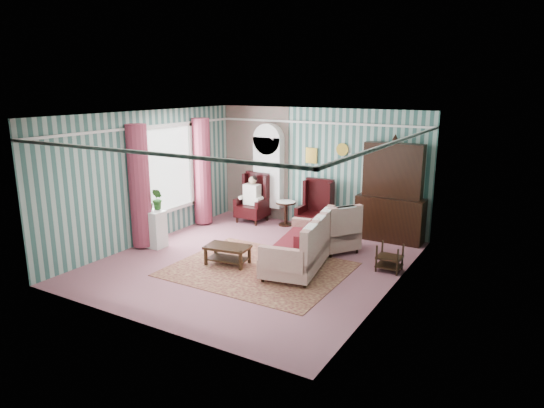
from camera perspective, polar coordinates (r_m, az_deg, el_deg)
The scene contains 17 objects.
floor at distance 9.73m, azimuth -2.17°, elevation -6.81°, with size 6.00×6.00×0.00m, color #975762.
room_shell at distance 9.70m, azimuth -4.81°, elevation 5.36°, with size 5.53×6.02×2.91m.
bookcase at distance 12.44m, azimuth -0.44°, elevation 3.16°, with size 0.80×0.28×2.24m, color silver.
dresser_hutch at distance 11.04m, azimuth 13.88°, elevation 1.68°, with size 1.50×0.56×2.36m, color black.
wingback_left at distance 12.35m, azimuth -2.35°, elevation 0.72°, with size 0.76×0.80×1.25m, color black.
wingback_right at distance 11.53m, azimuth 4.99°, elevation -0.29°, with size 0.76×0.80×1.25m, color black.
seated_woman at distance 12.36m, azimuth -2.35°, elevation 0.56°, with size 0.44×0.40×1.18m, color silver, non-canonical shape.
round_side_table at distance 12.11m, azimuth 1.63°, elevation -1.13°, with size 0.50×0.50×0.60m, color black.
nest_table at distance 9.45m, azimuth 13.67°, elevation -6.11°, with size 0.45×0.38×0.54m, color black.
plant_stand at distance 10.81m, azimuth -13.87°, elevation -2.84°, with size 0.55×0.35×0.80m, color silver.
rug at distance 9.34m, azimuth -1.60°, elevation -7.67°, with size 3.20×2.60×0.01m, color #51221B.
sofa at distance 9.29m, azimuth 3.17°, elevation -4.37°, with size 2.09×0.96×1.06m, color #B8A98E.
floral_armchair at distance 10.27m, azimuth 7.55°, elevation -2.78°, with size 0.86×0.75×1.02m, color beige.
coffee_table at distance 9.56m, azimuth -5.24°, elevation -6.02°, with size 0.85×0.51×0.38m, color black.
potted_plant_a at distance 10.67m, azimuth -14.62°, elevation 0.22°, with size 0.36×0.31×0.40m, color #26561A.
potted_plant_b at distance 10.71m, azimuth -13.31°, elevation 0.57°, with size 0.26×0.21×0.48m, color #205219.
potted_plant_c at distance 10.76m, azimuth -14.37°, elevation 0.25°, with size 0.20×0.20×0.36m, color #214916.
Camera 1 is at (4.91, -7.66, 3.44)m, focal length 32.00 mm.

